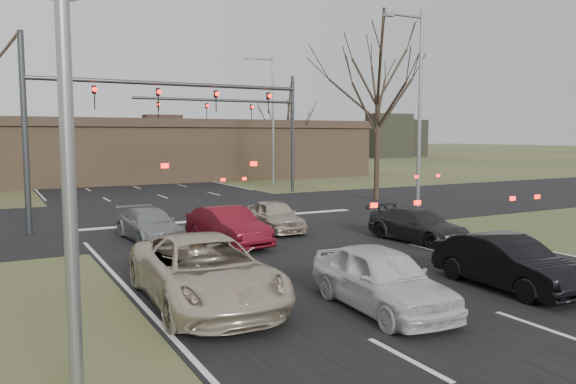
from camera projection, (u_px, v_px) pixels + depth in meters
name	position (u px, v px, depth m)	size (l,w,h in m)	color
ground	(411.00, 283.00, 15.06)	(360.00, 360.00, 0.00)	#3B4424
road_main	(80.00, 168.00, 67.61)	(14.00, 300.00, 0.02)	black
road_cross	(212.00, 214.00, 28.19)	(200.00, 14.00, 0.02)	black
building	(140.00, 150.00, 49.01)	(42.40, 10.40, 5.30)	brown
mast_arm_near	(110.00, 108.00, 23.46)	(12.12, 0.24, 8.00)	#383A3D
mast_arm_far	(256.00, 119.00, 37.61)	(11.12, 0.24, 8.00)	#383A3D
streetlight_left	(77.00, 2.00, 6.83)	(2.34, 0.25, 10.00)	gray
streetlight_right_near	(417.00, 102.00, 27.41)	(2.34, 0.25, 10.00)	gray
streetlight_right_far	(271.00, 113.00, 42.54)	(2.34, 0.25, 10.00)	gray
tree_right_near	(379.00, 52.00, 33.36)	(6.90, 6.90, 11.50)	black
tree_right_far	(287.00, 103.00, 52.08)	(5.40, 5.40, 9.00)	black
car_silver_suv	(205.00, 271.00, 13.13)	(2.64, 5.72, 1.59)	beige
car_white_sedan	(381.00, 278.00, 12.72)	(1.72, 4.29, 1.46)	silver
car_black_hatch	(507.00, 263.00, 14.46)	(1.46, 4.18, 1.38)	black
car_charcoal_sedan	(418.00, 225.00, 20.88)	(1.74, 4.27, 1.24)	black
car_grey_ahead	(150.00, 225.00, 21.13)	(1.68, 4.12, 1.20)	gray
car_red_ahead	(228.00, 226.00, 20.21)	(1.46, 4.18, 1.38)	#5C0D18
car_silver_ahead	(275.00, 216.00, 23.13)	(1.52, 3.78, 1.29)	#BBAC97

